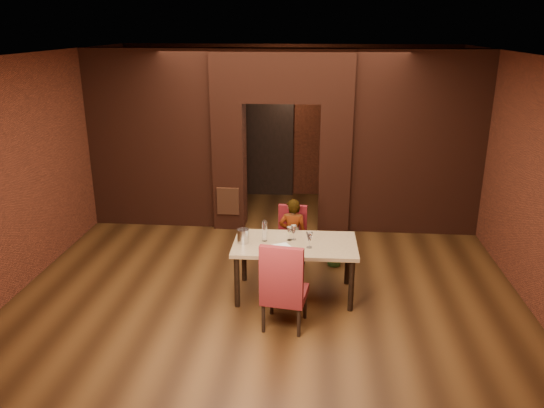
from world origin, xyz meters
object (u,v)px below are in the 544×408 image
Objects in this scene: wine_glass_a at (289,234)px; wine_glass_b at (294,232)px; wine_glass_c at (309,240)px; water_bottle at (265,231)px; wine_bucket at (243,236)px; dining_table at (295,269)px; chair_near at (285,284)px; potted_plant at (335,251)px; chair_far at (291,239)px; person_seated at (293,235)px.

wine_glass_a is 0.06m from wine_glass_b.
water_bottle is (-0.61, 0.18, 0.04)m from wine_glass_c.
wine_glass_a is 0.99× the size of wine_bucket.
wine_glass_a is at bearing 8.53° from water_bottle.
wine_bucket is at bearing -176.19° from dining_table.
chair_near is at bearing -96.88° from dining_table.
wine_glass_c reaches higher than potted_plant.
chair_far is at bearing 68.47° from water_bottle.
person_seated is 0.74m from wine_glass_a.
chair_far is 0.84× the size of chair_near.
person_seated reaches higher than potted_plant.
dining_table is at bearing -79.21° from chair_far.
water_bottle is (0.28, 0.09, 0.05)m from wine_bucket.
dining_table is at bearing -77.13° from wine_glass_b.
person_seated is (0.03, -0.08, 0.09)m from chair_far.
chair_far is 0.86m from wine_glass_a.
chair_far is at bearing 95.56° from wine_glass_b.
wine_glass_a reaches higher than chair_far.
wine_bucket is at bearing 54.33° from person_seated.
person_seated reaches higher than water_bottle.
water_bottle is (-0.35, -0.73, 0.35)m from person_seated.
wine_glass_c is at bearing 107.79° from person_seated.
wine_bucket reaches higher than potted_plant.
person_seated is 5.93× the size of wine_bucket.
person_seated is at bearing 88.95° from wine_glass_a.
wine_bucket is (-0.89, 0.08, -0.01)m from wine_glass_c.
wine_glass_a is at bearing 140.42° from wine_glass_c.
dining_table is 0.55m from wine_glass_c.
wine_glass_a is at bearing 13.21° from wine_bucket.
wine_bucket is (-0.62, -0.14, 0.00)m from wine_glass_a.
chair_near is at bearing -85.29° from chair_far.
potted_plant is (0.58, 1.02, -0.15)m from dining_table.
dining_table is 0.85m from wine_bucket.
chair_near is 1.01m from wine_bucket.
chair_far is 4.41× the size of wine_glass_c.
person_seated is at bearing -65.97° from chair_far.
person_seated is at bearing 94.20° from dining_table.
potted_plant is at bearing 56.13° from wine_glass_b.
chair_near is 2.44× the size of potted_plant.
dining_table is 1.45× the size of chair_near.
wine_glass_b is 0.34m from wine_glass_c.
wine_glass_a is 0.95× the size of wine_glass_b.
person_seated reaches higher than dining_table.
wine_glass_a reaches higher than potted_plant.
chair_far reaches higher than potted_plant.
potted_plant is at bearing 40.23° from wine_bucket.
wine_glass_a is at bearing -149.08° from wine_glass_b.
wine_glass_b is 0.69× the size of water_bottle.
wine_bucket is (-0.60, -0.90, 0.39)m from chair_far.
wine_glass_b is (0.07, -0.73, 0.40)m from chair_far.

